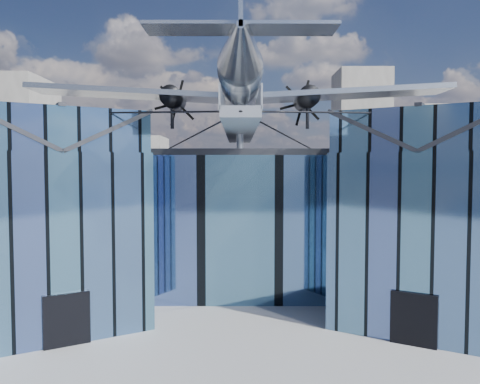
{
  "coord_description": "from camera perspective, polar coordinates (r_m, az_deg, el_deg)",
  "views": [
    {
      "loc": [
        -0.08,
        -26.96,
        8.72
      ],
      "look_at": [
        0.0,
        2.0,
        7.2
      ],
      "focal_mm": 35.0,
      "sensor_mm": 36.0,
      "label": 1
    }
  ],
  "objects": [
    {
      "name": "ground_plane",
      "position": [
        28.33,
        0.01,
        -14.92
      ],
      "size": [
        120.0,
        120.0,
        0.0
      ],
      "primitive_type": "plane",
      "color": "gray"
    },
    {
      "name": "museum",
      "position": [
        32.93,
        -0.02,
        -2.54
      ],
      "size": [
        32.88,
        24.5,
        17.6
      ],
      "color": "#4C719C",
      "rests_on": "ground"
    },
    {
      "name": "bg_towers",
      "position": [
        77.47,
        0.97,
        3.95
      ],
      "size": [
        77.0,
        24.5,
        26.0
      ],
      "color": "gray",
      "rests_on": "ground"
    }
  ]
}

